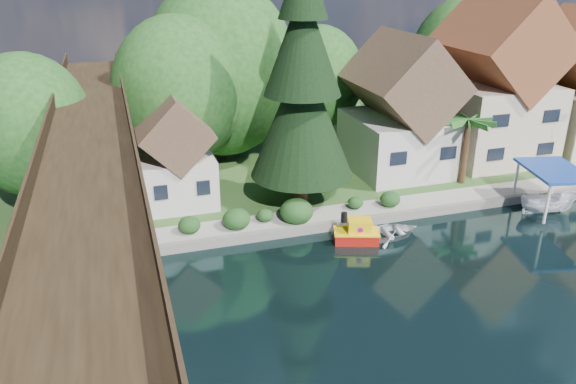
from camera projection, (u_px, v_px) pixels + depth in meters
name	position (u px, v px, depth m)	size (l,w,h in m)	color
ground	(418.00, 288.00, 30.57)	(140.00, 140.00, 0.00)	black
bank	(259.00, 123.00, 60.41)	(140.00, 52.00, 0.50)	#2C5220
seawall	(411.00, 214.00, 38.61)	(60.00, 0.40, 0.62)	slate
promenade	(427.00, 201.00, 40.23)	(50.00, 2.60, 0.06)	gray
trestle_bridge	(98.00, 197.00, 28.62)	(4.12, 44.18, 9.30)	black
house_left	(400.00, 114.00, 44.63)	(7.64, 8.64, 11.02)	beige
house_center	(495.00, 90.00, 47.08)	(8.65, 9.18, 13.89)	#C1B096
shed	(176.00, 158.00, 38.81)	(5.09, 5.40, 7.85)	beige
bg_trees	(308.00, 79.00, 46.76)	(49.90, 13.30, 10.57)	#382314
shrubs	(287.00, 211.00, 36.97)	(15.76, 2.47, 1.70)	#193D16
conifer	(302.00, 85.00, 36.84)	(7.08, 7.08, 17.43)	#382314
palm_tree	(469.00, 124.00, 41.76)	(3.98, 3.98, 5.40)	#382314
tugboat	(357.00, 233.00, 35.34)	(3.17, 2.37, 2.05)	#B7140C
boat_white_a	(391.00, 231.00, 36.05)	(2.77, 3.88, 0.80)	silver
boat_canopy	(550.00, 194.00, 39.03)	(4.61, 5.81, 3.31)	white
boat_yellow	(549.00, 196.00, 40.68)	(2.16, 2.51, 1.32)	gold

